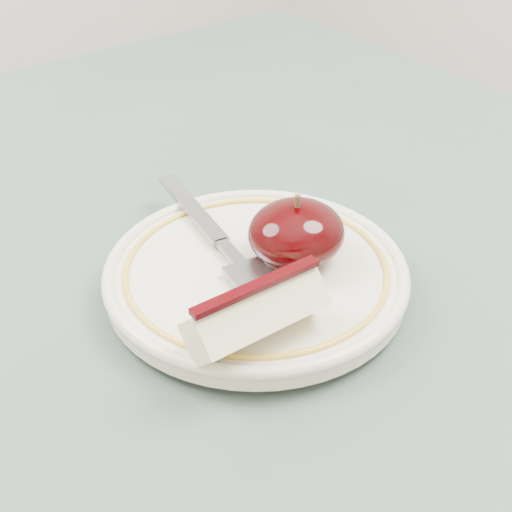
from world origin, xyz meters
TOP-DOWN VIEW (x-y plane):
  - table at (0.00, 0.00)m, footprint 0.90×0.90m
  - plate at (0.04, -0.04)m, footprint 0.20×0.20m
  - apple_half at (0.07, -0.05)m, footprint 0.07×0.06m
  - apple_wedge at (-0.00, -0.09)m, footprint 0.08×0.04m
  - fork at (0.03, -0.01)m, footprint 0.05×0.19m

SIDE VIEW (x-z plane):
  - table at x=0.00m, z-range 0.29..1.04m
  - plate at x=0.04m, z-range 0.75..0.77m
  - fork at x=0.03m, z-range 0.77..0.78m
  - apple_wedge at x=0.00m, z-range 0.77..0.81m
  - apple_half at x=0.07m, z-range 0.76..0.81m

